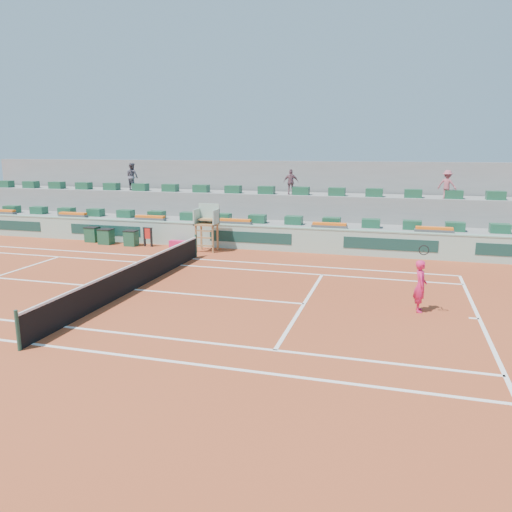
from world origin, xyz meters
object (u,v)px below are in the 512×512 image
object	(u,v)px
umpire_chair	(207,221)
drink_cooler_a	(131,238)
tennis_player	(420,286)
player_bag	(178,244)

from	to	relation	value
umpire_chair	drink_cooler_a	world-z (taller)	umpire_chair
drink_cooler_a	umpire_chair	bearing A→B (deg)	-1.40
umpire_chair	drink_cooler_a	xyz separation A→B (m)	(-4.45, 0.11, -1.12)
drink_cooler_a	tennis_player	size ratio (longest dim) A/B	0.37
umpire_chair	drink_cooler_a	bearing A→B (deg)	178.60
umpire_chair	tennis_player	xyz separation A→B (m)	(10.10, -7.23, -0.69)
umpire_chair	drink_cooler_a	distance (m)	4.59
umpire_chair	tennis_player	distance (m)	12.44
drink_cooler_a	tennis_player	bearing A→B (deg)	-26.74
player_bag	umpire_chair	distance (m)	2.31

